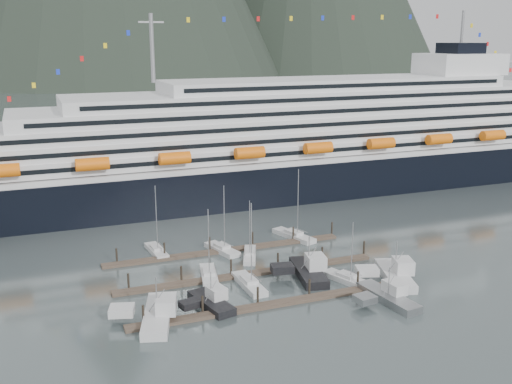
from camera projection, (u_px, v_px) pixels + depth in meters
ground at (282, 277)px, 105.03m from camera, size 1600.00×1600.00×0.00m
cruise_ship at (303, 147)px, 162.09m from camera, size 210.00×30.40×50.30m
dock_near at (278, 303)px, 94.25m from camera, size 48.18×2.28×3.20m
dock_mid at (249, 273)px, 105.99m from camera, size 48.18×2.28×3.20m
dock_far at (226, 250)px, 117.73m from camera, size 48.18×2.28×3.20m
sailboat_b at (249, 284)px, 101.02m from camera, size 2.97×10.37×15.41m
sailboat_c at (209, 276)px, 104.52m from camera, size 4.62×10.05×13.34m
sailboat_d at (250, 255)px, 114.59m from camera, size 5.56×9.56×11.86m
sailboat_e at (157, 251)px, 116.70m from camera, size 3.15×9.30×14.19m
sailboat_f at (222, 250)px, 117.43m from camera, size 5.03×9.42×14.05m
sailboat_g at (294, 236)px, 125.51m from camera, size 5.95×11.21×15.42m
sailboat_h at (347, 280)px, 103.04m from camera, size 5.74×9.45×11.38m
trawler_a at (156, 314)px, 89.03m from camera, size 10.89×14.18×7.54m
trawler_b at (211, 302)px, 93.35m from camera, size 8.07×10.32×6.36m
trawler_c at (387, 296)px, 95.39m from camera, size 9.03×12.68×6.27m
trawler_d at (394, 274)px, 103.88m from camera, size 10.79×13.69×7.85m
trawler_e at (308, 271)px, 105.23m from camera, size 10.00×13.05×8.18m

